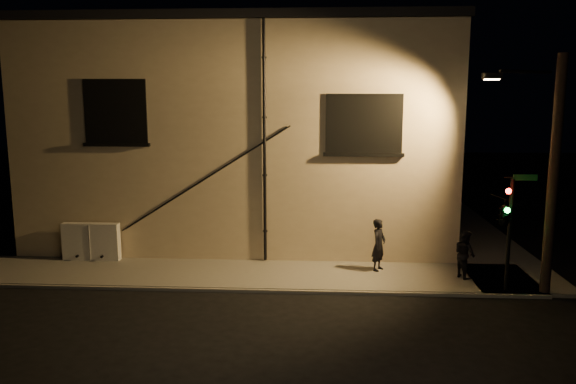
# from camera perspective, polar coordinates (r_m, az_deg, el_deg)

# --- Properties ---
(ground) EXTENTS (90.00, 90.00, 0.00)m
(ground) POSITION_cam_1_polar(r_m,az_deg,el_deg) (17.35, 2.74, -10.22)
(ground) COLOR black
(sidewalk) EXTENTS (21.00, 16.00, 0.12)m
(sidewalk) POSITION_cam_1_polar(r_m,az_deg,el_deg) (21.54, 6.15, -6.13)
(sidewalk) COLOR slate
(sidewalk) RESTS_ON ground
(building) EXTENTS (16.20, 12.23, 8.80)m
(building) POSITION_cam_1_polar(r_m,az_deg,el_deg) (25.55, -3.73, 6.28)
(building) COLOR beige
(building) RESTS_ON ground
(utility_cabinet) EXTENTS (2.03, 0.34, 1.34)m
(utility_cabinet) POSITION_cam_1_polar(r_m,az_deg,el_deg) (21.32, -19.36, -4.77)
(utility_cabinet) COLOR silver
(utility_cabinet) RESTS_ON sidewalk
(pedestrian_a) EXTENTS (0.69, 0.76, 1.75)m
(pedestrian_a) POSITION_cam_1_polar(r_m,az_deg,el_deg) (19.12, 9.21, -5.32)
(pedestrian_a) COLOR black
(pedestrian_a) RESTS_ON sidewalk
(pedestrian_b) EXTENTS (0.83, 0.92, 1.56)m
(pedestrian_b) POSITION_cam_1_polar(r_m,az_deg,el_deg) (19.03, 17.52, -6.02)
(pedestrian_b) COLOR black
(pedestrian_b) RESTS_ON sidewalk
(traffic_signal) EXTENTS (1.29, 2.08, 3.53)m
(traffic_signal) POSITION_cam_1_polar(r_m,az_deg,el_deg) (17.70, 21.17, -2.06)
(traffic_signal) COLOR black
(traffic_signal) RESTS_ON sidewalk
(streetlamp_pole) EXTENTS (2.02, 1.39, 7.11)m
(streetlamp_pole) POSITION_cam_1_polar(r_m,az_deg,el_deg) (18.01, 25.04, 2.01)
(streetlamp_pole) COLOR black
(streetlamp_pole) RESTS_ON ground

